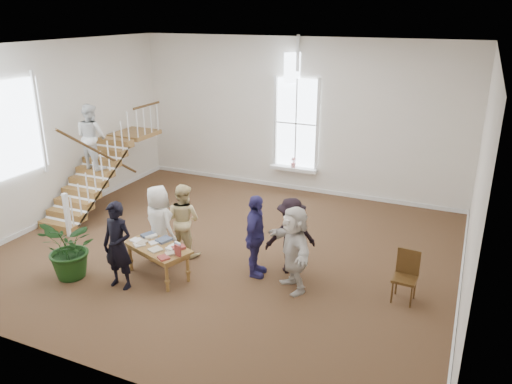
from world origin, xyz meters
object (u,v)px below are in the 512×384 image
at_px(person_yellow, 184,220).
at_px(floor_plant, 71,249).
at_px(woman_cluster_c, 294,249).
at_px(side_chair, 406,273).
at_px(police_officer, 118,246).
at_px(library_table, 158,249).
at_px(woman_cluster_a, 255,236).
at_px(elderly_woman, 159,224).
at_px(woman_cluster_b, 291,236).

height_order(person_yellow, floor_plant, person_yellow).
bearing_deg(woman_cluster_c, side_chair, 60.87).
bearing_deg(side_chair, woman_cluster_c, -162.36).
relative_size(police_officer, side_chair, 1.79).
distance_m(police_officer, side_chair, 5.53).
xyz_separation_m(library_table, woman_cluster_c, (2.70, 0.64, 0.27)).
height_order(police_officer, person_yellow, police_officer).
distance_m(library_table, floor_plant, 1.75).
bearing_deg(woman_cluster_a, elderly_woman, 87.71).
bearing_deg(floor_plant, person_yellow, 51.10).
relative_size(person_yellow, side_chair, 1.66).
height_order(woman_cluster_c, floor_plant, woman_cluster_c).
bearing_deg(police_officer, person_yellow, 77.94).
xyz_separation_m(woman_cluster_c, floor_plant, (-4.26, -1.43, -0.21)).
relative_size(library_table, person_yellow, 0.97).
bearing_deg(person_yellow, woman_cluster_a, 179.71).
bearing_deg(elderly_woman, woman_cluster_c, -159.46).
relative_size(person_yellow, woman_cluster_c, 0.95).
xyz_separation_m(library_table, woman_cluster_b, (2.40, 1.29, 0.21)).
height_order(police_officer, side_chair, police_officer).
bearing_deg(floor_plant, woman_cluster_c, 18.50).
relative_size(police_officer, floor_plant, 1.36).
bearing_deg(woman_cluster_a, person_yellow, 73.43).
height_order(elderly_woman, woman_cluster_b, elderly_woman).
bearing_deg(elderly_woman, woman_cluster_b, -146.13).
distance_m(woman_cluster_c, side_chair, 2.15).
distance_m(floor_plant, side_chair, 6.62).
distance_m(woman_cluster_b, floor_plant, 4.48).
distance_m(elderly_woman, side_chair, 5.15).
height_order(library_table, person_yellow, person_yellow).
relative_size(woman_cluster_a, floor_plant, 1.33).
xyz_separation_m(person_yellow, side_chair, (4.81, 0.07, -0.27)).
bearing_deg(police_officer, floor_plant, -172.88).
bearing_deg(floor_plant, library_table, 26.58).
xyz_separation_m(elderly_woman, person_yellow, (0.30, 0.50, -0.04)).
xyz_separation_m(woman_cluster_a, woman_cluster_b, (0.60, 0.45, -0.06)).
relative_size(police_officer, woman_cluster_c, 1.03).
bearing_deg(person_yellow, elderly_woman, 66.29).
distance_m(woman_cluster_b, woman_cluster_c, 0.72).
xyz_separation_m(person_yellow, floor_plant, (-1.51, -1.87, -0.17)).
bearing_deg(side_chair, woman_cluster_b, -179.67).
bearing_deg(library_table, floor_plant, -134.47).
xyz_separation_m(woman_cluster_a, side_chair, (2.96, 0.31, -0.32)).
relative_size(elderly_woman, person_yellow, 1.05).
distance_m(library_table, woman_cluster_c, 2.78).
bearing_deg(person_yellow, floor_plant, 58.36).
bearing_deg(person_yellow, woman_cluster_b, -167.98).
relative_size(library_table, floor_plant, 1.22).
bearing_deg(woman_cluster_c, person_yellow, -142.34).
distance_m(woman_cluster_c, floor_plant, 4.50).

